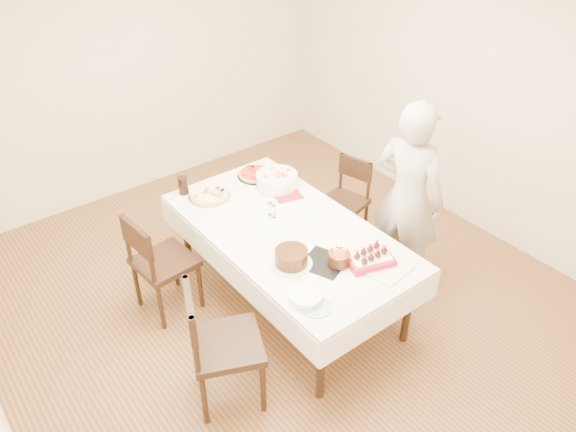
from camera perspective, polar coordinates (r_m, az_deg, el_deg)
floor at (r=4.96m, az=-0.69°, el=-8.29°), size 5.00×5.00×0.00m
wall_back at (r=6.17m, az=-15.41°, el=14.25°), size 4.50×0.04×2.70m
wall_right at (r=5.67m, az=18.07°, el=12.00°), size 0.04×5.00×2.70m
dining_table at (r=4.70m, az=-0.00°, el=-5.06°), size 1.91×2.42×0.75m
chair_right_savory at (r=5.41m, az=5.65°, el=1.33°), size 0.52×0.52×0.84m
chair_left_savory at (r=4.68m, az=-12.41°, el=-4.59°), size 0.52×0.52×0.95m
chair_left_dessert at (r=3.91m, az=-6.23°, el=-12.86°), size 0.68×0.68×1.00m
person at (r=4.75m, az=12.09°, el=1.80°), size 0.55×0.71×1.72m
pizza_white at (r=4.89m, az=-7.98°, el=2.10°), size 0.42×0.42×0.04m
pizza_pepperoni at (r=5.16m, az=-3.32°, el=4.29°), size 0.37×0.37×0.04m
red_placemat at (r=4.89m, az=-0.13°, el=2.20°), size 0.29×0.29×0.01m
pasta_bowl at (r=4.97m, az=-1.12°, el=3.67°), size 0.43×0.43×0.12m
taper_candle at (r=4.86m, az=-1.24°, el=3.90°), size 0.07×0.07×0.29m
shaker_pair at (r=4.58m, az=-1.47°, el=0.49°), size 0.12×0.12×0.11m
cola_glass at (r=4.95m, az=-10.59°, el=3.07°), size 0.11×0.11×0.16m
layer_cake at (r=4.08m, az=0.33°, el=-4.24°), size 0.35×0.35×0.12m
cake_board at (r=4.14m, az=3.69°, el=-4.77°), size 0.39×0.39×0.01m
birthday_cake at (r=4.08m, az=5.23°, el=-3.94°), size 0.21×0.21×0.16m
strawberry_box at (r=4.15m, az=8.33°, el=-4.32°), size 0.38×0.31×0.08m
box_lid at (r=4.12m, az=10.40°, el=-5.56°), size 0.34×0.25×0.03m
plate_stack at (r=3.83m, az=1.83°, el=-8.15°), size 0.26×0.26×0.05m
china_plate at (r=3.79m, az=2.84°, el=-9.20°), size 0.27×0.27×0.01m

